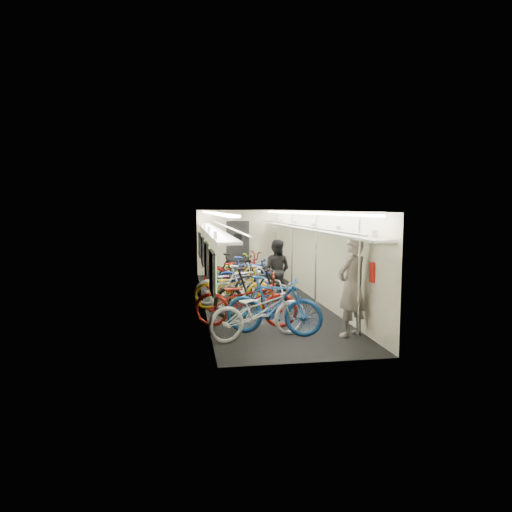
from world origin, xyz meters
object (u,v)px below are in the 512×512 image
object	(u,v)px
passenger_near	(352,286)
backpack	(377,272)
bicycle_1	(273,306)
passenger_mid	(276,270)
bicycle_0	(259,311)

from	to	relation	value
passenger_near	backpack	xyz separation A→B (m)	(0.39, -0.27, 0.31)
bicycle_1	passenger_near	bearing A→B (deg)	-78.59
backpack	bicycle_1	bearing A→B (deg)	154.86
backpack	passenger_mid	bearing A→B (deg)	98.58
bicycle_0	bicycle_1	xyz separation A→B (m)	(0.32, 0.20, 0.05)
bicycle_1	backpack	bearing A→B (deg)	-84.19
bicycle_0	passenger_mid	size ratio (longest dim) A/B	1.23
passenger_near	passenger_mid	xyz separation A→B (m)	(-0.75, 3.59, -0.15)
bicycle_0	bicycle_1	size ratio (longest dim) A/B	1.05
bicycle_0	passenger_near	size ratio (longest dim) A/B	1.04
passenger_near	backpack	size ratio (longest dim) A/B	5.12
bicycle_0	passenger_mid	world-z (taller)	passenger_mid
bicycle_1	passenger_mid	size ratio (longest dim) A/B	1.17
bicycle_0	passenger_mid	xyz separation A→B (m)	(1.05, 3.48, 0.29)
bicycle_1	passenger_near	size ratio (longest dim) A/B	0.99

